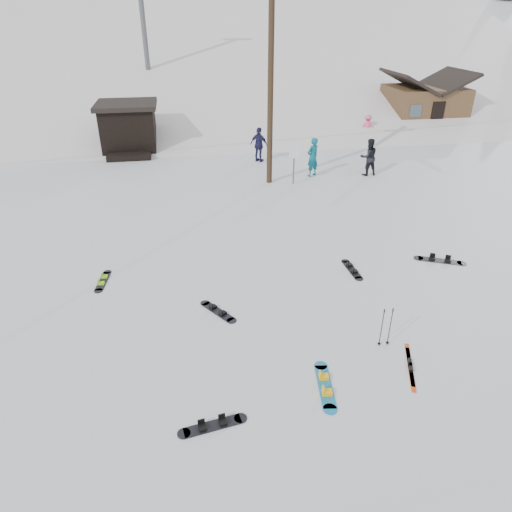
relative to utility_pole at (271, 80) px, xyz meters
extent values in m
plane|color=silver|center=(-2.00, -14.00, -4.68)|extent=(200.00, 200.00, 0.00)
cube|color=white|center=(-2.00, 41.00, -16.68)|extent=(60.00, 85.24, 65.97)
cube|color=silver|center=(36.00, 36.00, -15.68)|extent=(45.66, 93.98, 54.59)
cylinder|color=#3A2819|center=(0.00, 0.00, -0.18)|extent=(0.26, 0.26, 9.00)
cylinder|color=#595B60|center=(1.10, -0.40, -3.78)|extent=(0.07, 0.07, 1.80)
cube|color=white|center=(1.10, -0.44, -3.13)|extent=(0.50, 0.04, 0.60)
cube|color=black|center=(-7.00, 7.00, -3.43)|extent=(3.00, 3.00, 2.50)
cube|color=black|center=(-7.00, 7.00, -2.06)|extent=(3.40, 3.40, 0.25)
cube|color=black|center=(-7.00, 5.20, -4.53)|extent=(2.40, 1.20, 0.30)
cylinder|color=#595B60|center=(-6.00, 16.00, 2.57)|extent=(0.36, 0.36, 8.00)
cube|color=brown|center=(13.00, 10.00, -3.33)|extent=(5.00, 4.00, 2.70)
cube|color=black|center=(11.65, 10.00, -1.63)|extent=(2.69, 4.40, 1.43)
cube|color=black|center=(14.35, 10.00, -1.63)|extent=(2.69, 4.40, 1.43)
cube|color=black|center=(13.00, 7.98, -3.58)|extent=(0.90, 0.06, 1.90)
cube|color=#1C83B9|center=(-1.39, -13.65, -4.67)|extent=(0.49, 1.36, 0.03)
cylinder|color=#1C83B9|center=(-1.30, -12.99, -4.67)|extent=(0.30, 0.30, 0.03)
cylinder|color=#1C83B9|center=(-1.49, -14.31, -4.67)|extent=(0.30, 0.30, 0.03)
cube|color=#FFB80D|center=(-1.36, -13.41, -4.61)|extent=(0.24, 0.19, 0.09)
cube|color=#FFB80D|center=(-1.43, -13.89, -4.61)|extent=(0.24, 0.19, 0.09)
cube|color=#B83912|center=(0.75, -13.44, -4.67)|extent=(0.62, 1.46, 0.02)
cube|color=black|center=(0.75, -13.44, -4.63)|extent=(0.17, 0.28, 0.07)
cube|color=#B83912|center=(0.80, -13.29, -4.67)|extent=(0.62, 1.46, 0.02)
cube|color=black|center=(0.80, -13.29, -4.63)|extent=(0.17, 0.28, 0.07)
cylinder|color=black|center=(0.36, -12.50, -4.15)|extent=(0.02, 0.02, 1.06)
cylinder|color=black|center=(0.36, -12.50, -4.63)|extent=(0.08, 0.08, 0.01)
cylinder|color=black|center=(0.36, -12.50, -3.64)|extent=(0.03, 0.03, 0.10)
cylinder|color=black|center=(0.58, -12.50, -4.15)|extent=(0.02, 0.02, 1.06)
cylinder|color=black|center=(0.58, -12.50, -4.63)|extent=(0.08, 0.08, 0.01)
cylinder|color=black|center=(0.58, -12.50, -3.64)|extent=(0.03, 0.03, 0.10)
cube|color=black|center=(-3.96, -14.33, -4.67)|extent=(1.21, 0.46, 0.02)
cylinder|color=black|center=(-3.38, -14.23, -4.67)|extent=(0.27, 0.27, 0.02)
cylinder|color=black|center=(-4.54, -14.42, -4.67)|extent=(0.27, 0.27, 0.02)
cube|color=black|center=(-3.75, -14.29, -4.62)|extent=(0.17, 0.21, 0.08)
cube|color=black|center=(-4.17, -14.36, -4.62)|extent=(0.17, 0.21, 0.08)
cube|color=black|center=(-3.48, -10.40, -4.67)|extent=(0.87, 1.10, 0.02)
cylinder|color=black|center=(-3.81, -9.92, -4.67)|extent=(0.27, 0.27, 0.02)
cylinder|color=black|center=(-3.16, -10.88, -4.67)|extent=(0.27, 0.27, 0.02)
cube|color=black|center=(-3.60, -10.23, -4.62)|extent=(0.24, 0.22, 0.08)
cube|color=black|center=(-3.36, -10.57, -4.62)|extent=(0.24, 0.22, 0.08)
cube|color=black|center=(-6.84, -8.20, -4.67)|extent=(0.39, 1.12, 0.02)
cylinder|color=black|center=(-6.77, -7.65, -4.67)|extent=(0.25, 0.25, 0.02)
cylinder|color=black|center=(-6.91, -8.74, -4.67)|extent=(0.25, 0.25, 0.02)
cube|color=#92EB1B|center=(-6.81, -8.00, -4.62)|extent=(0.20, 0.16, 0.07)
cube|color=#92EB1B|center=(-6.86, -8.39, -4.62)|extent=(0.20, 0.16, 0.07)
cube|color=black|center=(4.11, -8.73, -4.67)|extent=(1.37, 0.86, 0.03)
cylinder|color=black|center=(4.73, -9.02, -4.67)|extent=(0.31, 0.31, 0.03)
cylinder|color=black|center=(3.49, -8.44, -4.67)|extent=(0.31, 0.31, 0.03)
cube|color=black|center=(4.34, -8.83, -4.61)|extent=(0.25, 0.27, 0.09)
cube|color=black|center=(3.89, -8.63, -4.61)|extent=(0.25, 0.27, 0.09)
cube|color=black|center=(1.01, -8.81, -4.67)|extent=(0.31, 1.15, 0.02)
cylinder|color=black|center=(0.98, -8.23, -4.67)|extent=(0.26, 0.26, 0.02)
cylinder|color=black|center=(1.03, -9.38, -4.67)|extent=(0.26, 0.26, 0.02)
cube|color=black|center=(1.00, -8.60, -4.62)|extent=(0.19, 0.15, 0.08)
cube|color=black|center=(1.01, -9.01, -4.62)|extent=(0.19, 0.15, 0.08)
imported|color=#0A5D6C|center=(2.30, 0.59, -3.72)|extent=(0.83, 0.75, 1.91)
imported|color=black|center=(5.10, 0.26, -3.76)|extent=(0.93, 0.75, 1.84)
imported|color=#F35588|center=(7.90, 7.41, -3.94)|extent=(1.04, 0.72, 1.49)
imported|color=#1C1A42|center=(0.11, 3.45, -3.75)|extent=(1.11, 1.06, 1.86)
camera|label=1|loc=(-4.17, -20.83, 2.73)|focal=32.00mm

